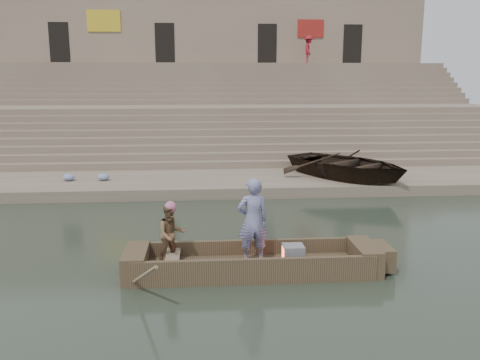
{
  "coord_description": "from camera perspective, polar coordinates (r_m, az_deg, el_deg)",
  "views": [
    {
      "loc": [
        0.41,
        -11.21,
        4.27
      ],
      "look_at": [
        1.48,
        2.7,
        1.4
      ],
      "focal_mm": 37.26,
      "sensor_mm": 36.0,
      "label": 1
    }
  ],
  "objects": [
    {
      "name": "main_rowboat",
      "position": [
        11.26,
        1.39,
        -10.05
      ],
      "size": [
        5.0,
        1.3,
        0.22
      ],
      "primitive_type": "cube",
      "color": "brown",
      "rests_on": "ground"
    },
    {
      "name": "standing_man",
      "position": [
        11.02,
        1.46,
        -4.67
      ],
      "size": [
        0.77,
        0.57,
        1.92
      ],
      "primitive_type": "imported",
      "rotation": [
        0.0,
        0.0,
        3.31
      ],
      "color": "navy",
      "rests_on": "main_rowboat"
    },
    {
      "name": "ghat_steps",
      "position": [
        28.51,
        -5.24,
        6.6
      ],
      "size": [
        32.0,
        11.0,
        5.2
      ],
      "color": "gray",
      "rests_on": "ground"
    },
    {
      "name": "pedestrian",
      "position": [
        34.67,
        7.87,
        14.57
      ],
      "size": [
        0.97,
        1.33,
        1.84
      ],
      "primitive_type": "imported",
      "rotation": [
        0.0,
        0.0,
        1.31
      ],
      "color": "maroon",
      "rests_on": "upper_landing"
    },
    {
      "name": "building_wall",
      "position": [
        37.74,
        -5.17,
        13.59
      ],
      "size": [
        32.0,
        5.07,
        11.2
      ],
      "color": "gray",
      "rests_on": "ground"
    },
    {
      "name": "television",
      "position": [
        11.28,
        6.06,
        -8.41
      ],
      "size": [
        0.46,
        0.42,
        0.4
      ],
      "color": "slate",
      "rests_on": "main_rowboat"
    },
    {
      "name": "upper_landing",
      "position": [
        33.76,
        -5.15,
        8.73
      ],
      "size": [
        32.0,
        3.0,
        5.2
      ],
      "primitive_type": "cube",
      "color": "gray",
      "rests_on": "ground"
    },
    {
      "name": "beached_rowboat",
      "position": [
        19.97,
        12.2,
        1.75
      ],
      "size": [
        6.06,
        6.38,
        1.08
      ],
      "primitive_type": "imported",
      "rotation": [
        0.0,
        0.0,
        0.63
      ],
      "color": "#2D2116",
      "rests_on": "lower_landing"
    },
    {
      "name": "ground",
      "position": [
        12.0,
        -6.15,
        -9.28
      ],
      "size": [
        120.0,
        120.0,
        0.0
      ],
      "primitive_type": "plane",
      "color": "#263024",
      "rests_on": "ground"
    },
    {
      "name": "mid_landing",
      "position": [
        26.87,
        -5.28,
        5.44
      ],
      "size": [
        32.0,
        3.0,
        2.8
      ],
      "primitive_type": "cube",
      "color": "gray",
      "rests_on": "ground"
    },
    {
      "name": "rowing_man",
      "position": [
        11.1,
        -7.88,
        -6.18
      ],
      "size": [
        0.8,
        0.72,
        1.36
      ],
      "primitive_type": "imported",
      "rotation": [
        0.0,
        0.0,
        0.39
      ],
      "color": "#256F3C",
      "rests_on": "main_rowboat"
    },
    {
      "name": "lower_landing",
      "position": [
        19.64,
        -5.5,
        -0.39
      ],
      "size": [
        32.0,
        4.0,
        0.4
      ],
      "primitive_type": "cube",
      "color": "gray",
      "rests_on": "ground"
    },
    {
      "name": "rowboat_trim",
      "position": [
        11.21,
        2.47,
        -9.09
      ],
      "size": [
        6.04,
        2.63,
        2.03
      ],
      "color": "brown",
      "rests_on": "ground"
    },
    {
      "name": "cloth_bundles",
      "position": [
        19.74,
        -5.28,
        0.66
      ],
      "size": [
        13.49,
        1.22,
        0.26
      ],
      "color": "#3F5999",
      "rests_on": "lower_landing"
    }
  ]
}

